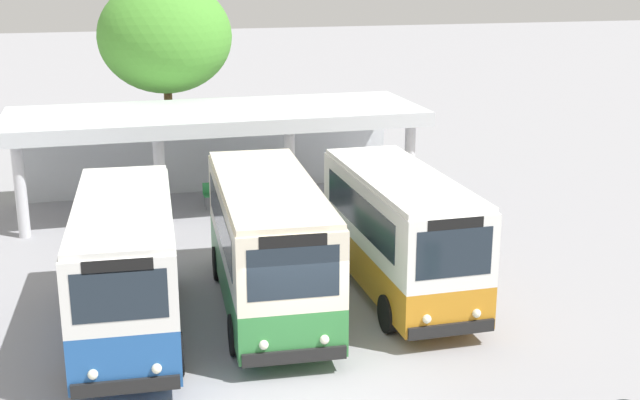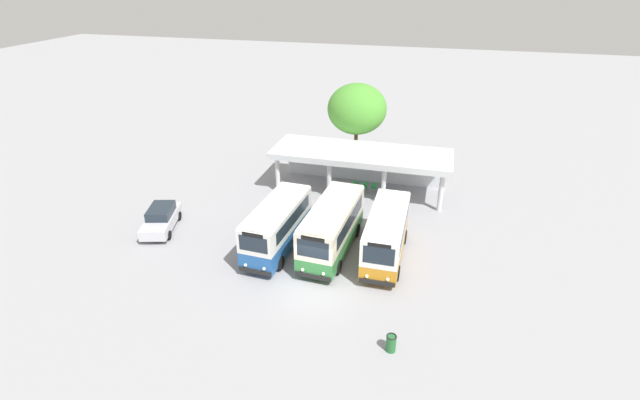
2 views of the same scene
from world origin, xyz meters
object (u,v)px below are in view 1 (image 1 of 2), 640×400
(waiting_chair_fourth_seat, at_px, (274,189))
(city_bus_nearest_orange, at_px, (126,263))
(city_bus_middle_cream, at_px, (400,229))
(waiting_chair_second_from_end, at_px, (231,192))
(waiting_chair_middle_seat, at_px, (252,190))
(city_bus_second_in_row, at_px, (268,240))
(waiting_chair_end_by_column, at_px, (210,193))

(waiting_chair_fourth_seat, bearing_deg, city_bus_nearest_orange, -119.04)
(city_bus_middle_cream, height_order, waiting_chair_fourth_seat, city_bus_middle_cream)
(city_bus_nearest_orange, bearing_deg, waiting_chair_fourth_seat, 60.96)
(city_bus_nearest_orange, xyz_separation_m, waiting_chair_second_from_end, (3.89, 9.76, -1.24))
(waiting_chair_middle_seat, distance_m, waiting_chair_fourth_seat, 0.76)
(city_bus_second_in_row, distance_m, waiting_chair_end_by_column, 9.25)
(city_bus_second_in_row, distance_m, city_bus_middle_cream, 3.39)
(waiting_chair_fourth_seat, bearing_deg, waiting_chair_second_from_end, 177.54)
(city_bus_nearest_orange, height_order, waiting_chair_end_by_column, city_bus_nearest_orange)
(city_bus_second_in_row, xyz_separation_m, waiting_chair_middle_seat, (1.25, 9.19, -1.26))
(waiting_chair_end_by_column, relative_size, waiting_chair_middle_seat, 1.00)
(city_bus_nearest_orange, xyz_separation_m, city_bus_second_in_row, (3.39, 0.64, 0.03))
(city_bus_middle_cream, xyz_separation_m, waiting_chair_fourth_seat, (-1.40, 8.98, -1.24))
(city_bus_middle_cream, xyz_separation_m, waiting_chair_middle_seat, (-2.14, 9.10, -1.24))
(waiting_chair_middle_seat, xyz_separation_m, waiting_chair_fourth_seat, (0.75, -0.12, 0.00))
(waiting_chair_second_from_end, relative_size, waiting_chair_fourth_seat, 1.00)
(city_bus_second_in_row, height_order, waiting_chair_middle_seat, city_bus_second_in_row)
(waiting_chair_second_from_end, xyz_separation_m, waiting_chair_middle_seat, (0.75, 0.06, 0.00))
(city_bus_nearest_orange, distance_m, city_bus_second_in_row, 3.45)
(city_bus_second_in_row, bearing_deg, waiting_chair_end_by_column, 91.58)
(waiting_chair_end_by_column, height_order, waiting_chair_middle_seat, same)
(city_bus_second_in_row, bearing_deg, waiting_chair_middle_seat, 82.28)
(city_bus_second_in_row, bearing_deg, waiting_chair_second_from_end, 86.88)
(city_bus_middle_cream, bearing_deg, waiting_chair_second_from_end, 107.75)
(city_bus_middle_cream, height_order, waiting_chair_end_by_column, city_bus_middle_cream)
(city_bus_second_in_row, relative_size, waiting_chair_end_by_column, 8.74)
(waiting_chair_end_by_column, bearing_deg, city_bus_second_in_row, -88.42)
(city_bus_middle_cream, distance_m, waiting_chair_second_from_end, 9.57)
(city_bus_middle_cream, xyz_separation_m, waiting_chair_end_by_column, (-3.64, 9.07, -1.24))
(city_bus_second_in_row, relative_size, waiting_chair_fourth_seat, 8.74)
(city_bus_nearest_orange, height_order, city_bus_middle_cream, city_bus_middle_cream)
(waiting_chair_middle_seat, bearing_deg, city_bus_second_in_row, -97.72)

